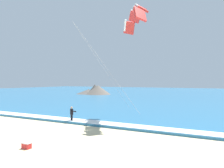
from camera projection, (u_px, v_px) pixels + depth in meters
name	position (u px, v px, depth m)	size (l,w,h in m)	color
sea	(185.00, 94.00, 75.64)	(200.00, 120.00, 0.20)	teal
surf_foam	(79.00, 121.00, 23.68)	(200.00, 1.72, 0.04)	white
surfboard	(72.00, 122.00, 23.64)	(0.99, 1.46, 0.09)	#E04C38
kitesurfer	(72.00, 114.00, 23.64)	(0.66, 0.66, 1.69)	black
kite_primary	(136.00, 16.00, 24.25)	(7.84, 6.29, 11.18)	red
headland_left	(94.00, 91.00, 71.24)	(12.47, 8.96, 3.32)	#56514C
cooler_box	(27.00, 145.00, 14.59)	(0.58, 0.38, 0.40)	red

